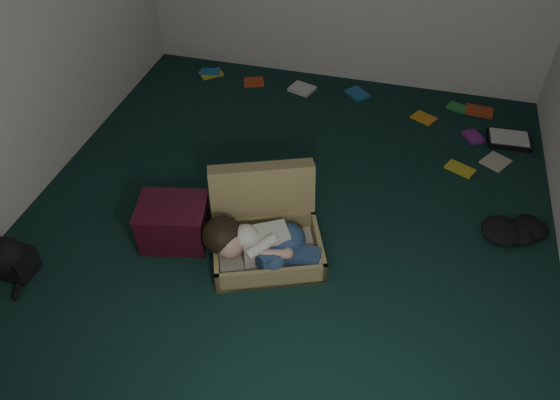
% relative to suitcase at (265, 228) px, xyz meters
% --- Properties ---
extents(floor, '(4.50, 4.50, 0.00)m').
position_rel_suitcase_xyz_m(floor, '(0.08, 0.27, -0.17)').
color(floor, black).
rests_on(floor, ground).
extents(wall_left, '(0.00, 4.50, 4.50)m').
position_rel_suitcase_xyz_m(wall_left, '(-1.92, 0.27, 1.13)').
color(wall_left, silver).
rests_on(wall_left, ground).
extents(suitcase, '(0.98, 0.96, 0.56)m').
position_rel_suitcase_xyz_m(suitcase, '(0.00, 0.00, 0.00)').
color(suitcase, '#A19158').
rests_on(suitcase, floor).
extents(person, '(0.84, 0.44, 0.34)m').
position_rel_suitcase_xyz_m(person, '(0.02, -0.20, 0.04)').
color(person, silver).
rests_on(person, suitcase).
extents(maroon_bin, '(0.56, 0.48, 0.34)m').
position_rel_suitcase_xyz_m(maroon_bin, '(-0.65, -0.13, 0.00)').
color(maroon_bin, '#400D1A').
rests_on(maroon_bin, floor).
extents(backpack, '(0.39, 0.32, 0.23)m').
position_rel_suitcase_xyz_m(backpack, '(-1.62, -0.70, -0.05)').
color(backpack, black).
rests_on(backpack, floor).
extents(clothing_pile, '(0.47, 0.42, 0.13)m').
position_rel_suitcase_xyz_m(clothing_pile, '(1.78, 0.61, -0.10)').
color(clothing_pile, black).
rests_on(clothing_pile, floor).
extents(paper_tray, '(0.38, 0.30, 0.05)m').
position_rel_suitcase_xyz_m(paper_tray, '(1.78, 1.78, -0.14)').
color(paper_tray, black).
rests_on(paper_tray, floor).
extents(book_scatter, '(3.10, 1.21, 0.02)m').
position_rel_suitcase_xyz_m(book_scatter, '(0.64, 1.96, -0.16)').
color(book_scatter, gold).
rests_on(book_scatter, floor).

